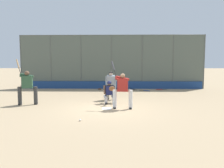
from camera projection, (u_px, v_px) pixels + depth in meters
The scene contains 16 objects.
ground_plane at pixel (107, 109), 10.03m from camera, with size 160.00×160.00×0.00m, color tan.
home_plate_marker at pixel (107, 109), 10.03m from camera, with size 0.43×0.43×0.01m, color white.
backstop_fence at pixel (112, 61), 17.84m from camera, with size 15.11×0.08×4.38m.
padding_wall at pixel (111, 85), 17.93m from camera, with size 14.73×0.18×0.60m, color navy.
bleachers_beyond at pixel (84, 79), 20.91m from camera, with size 10.52×3.05×1.80m.
batter_at_plate at pixel (122, 90), 9.96m from camera, with size 1.00×0.67×2.19m.
catcher_behind_plate at pixel (110, 92), 11.30m from camera, with size 0.66×0.77×1.18m.
umpire_home at pixel (111, 85), 12.44m from camera, with size 0.65×0.41×1.60m.
batter_on_deck at pixel (27, 86), 10.95m from camera, with size 1.15×0.58×2.30m.
spare_bat_near_backstop at pixel (133, 89), 17.24m from camera, with size 0.48×0.72×0.07m.
spare_bat_by_padding at pixel (160, 89), 17.09m from camera, with size 0.90×0.19×0.07m.
spare_bat_third_base_side at pixel (110, 93), 14.99m from camera, with size 0.28×0.88×0.07m.
spare_bat_first_base_side at pixel (146, 91), 16.41m from camera, with size 0.73×0.51×0.07m.
fielding_glove_on_dirt at pixel (100, 89), 17.28m from camera, with size 0.30×0.22×0.11m.
baseball_loose at pixel (80, 120), 7.89m from camera, with size 0.07×0.07×0.07m, color white.
equipment_bag_dugout_side at pixel (118, 87), 17.48m from camera, with size 1.11×0.31×0.31m.
Camera 1 is at (-0.50, 9.87, 2.09)m, focal length 35.00 mm.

